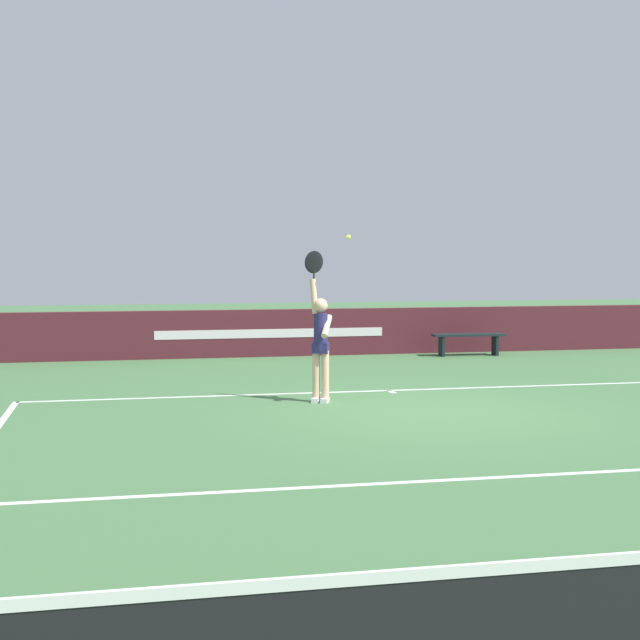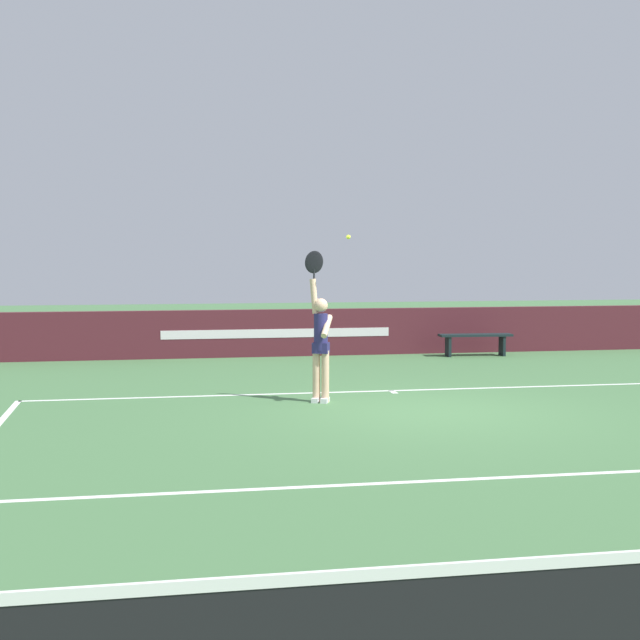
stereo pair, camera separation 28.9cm
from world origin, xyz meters
TOP-DOWN VIEW (x-y plane):
  - ground_plane at (0.00, 0.00)m, footprint 60.00×60.00m
  - court_lines at (0.00, -0.91)m, footprint 11.79×6.02m
  - back_wall at (-0.00, 7.51)m, footprint 16.79×0.23m
  - tennis_player at (-1.35, 1.09)m, footprint 0.46×0.46m
  - tennis_ball at (-1.00, 0.78)m, footprint 0.07×0.07m
  - courtside_bench_near at (3.19, 6.73)m, footprint 1.63×0.44m

SIDE VIEW (x-z plane):
  - ground_plane at x=0.00m, z-range 0.00..0.00m
  - court_lines at x=0.00m, z-range 0.00..0.00m
  - courtside_bench_near at x=3.19m, z-range 0.13..0.62m
  - back_wall at x=0.00m, z-range 0.00..1.03m
  - tennis_player at x=-1.35m, z-range -0.22..2.09m
  - tennis_ball at x=-1.00m, z-range 2.45..2.51m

